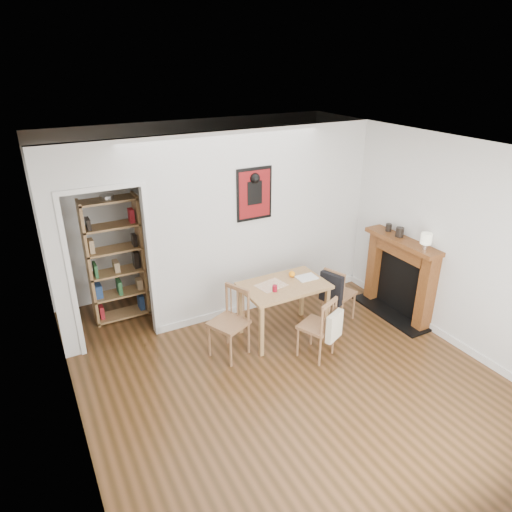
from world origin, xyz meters
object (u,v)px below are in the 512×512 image
orange_fruit (292,274)px  ceramic_jar_a (400,232)px  dining_table (284,290)px  fireplace (400,274)px  chair_right (338,293)px  mantel_lamp (426,240)px  chair_left (229,324)px  chair_front (317,327)px  red_glass (275,288)px  notebook (307,278)px  ceramic_jar_b (389,228)px  bookshelf (115,261)px

orange_fruit → ceramic_jar_a: ceramic_jar_a is taller
dining_table → fireplace: bearing=-9.8°
chair_right → mantel_lamp: bearing=-37.8°
chair_left → chair_front: chair_left is taller
dining_table → chair_left: size_ratio=1.23×
red_glass → notebook: (0.56, 0.12, -0.03)m
chair_left → chair_right: size_ratio=1.09×
chair_front → mantel_lamp: mantel_lamp is taller
chair_left → red_glass: (0.63, -0.02, 0.34)m
chair_left → ceramic_jar_a: (2.55, -0.13, 0.78)m
chair_front → red_glass: red_glass is taller
ceramic_jar_a → mantel_lamp: bearing=-94.0°
orange_fruit → ceramic_jar_b: size_ratio=0.79×
dining_table → orange_fruit: 0.28m
orange_fruit → ceramic_jar_a: 1.61m
chair_front → ceramic_jar_b: (1.63, 0.64, 0.80)m
fireplace → ceramic_jar_a: (-0.02, 0.09, 0.61)m
fireplace → ceramic_jar_a: 0.62m
dining_table → chair_left: chair_left is taller
chair_left → bookshelf: (-0.97, 1.56, 0.43)m
chair_right → orange_fruit: size_ratio=9.76×
ceramic_jar_a → bookshelf: bearing=154.4°
orange_fruit → mantel_lamp: mantel_lamp is taller
chair_right → bookshelf: 3.10m
chair_right → chair_front: 0.93m
red_glass → ceramic_jar_a: ceramic_jar_a is taller
orange_fruit → bookshelf: bearing=146.1°
red_glass → ceramic_jar_b: size_ratio=0.77×
dining_table → ceramic_jar_b: 1.83m
ceramic_jar_b → orange_fruit: bearing=176.2°
dining_table → ceramic_jar_b: bearing=0.9°
bookshelf → orange_fruit: 2.41m
bookshelf → ceramic_jar_a: bearing=-25.6°
chair_left → fireplace: size_ratio=0.72×
chair_front → notebook: size_ratio=3.07×
red_glass → orange_fruit: size_ratio=0.98×
dining_table → fireplace: (1.74, -0.30, -0.04)m
notebook → ceramic_jar_a: 1.46m
chair_front → notebook: chair_front is taller
bookshelf → notebook: bearing=-34.1°
chair_right → mantel_lamp: mantel_lamp is taller
mantel_lamp → ceramic_jar_b: 0.73m
chair_front → red_glass: size_ratio=10.04×
fireplace → bookshelf: bearing=153.4°
chair_right → bookshelf: (-2.66, 1.53, 0.45)m
chair_right → ceramic_jar_b: ceramic_jar_b is taller
bookshelf → chair_front: bearing=-47.4°
mantel_lamp → fireplace: bearing=81.5°
chair_left → fireplace: fireplace is taller
fireplace → mantel_lamp: 0.79m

